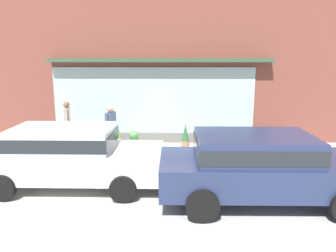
{
  "coord_description": "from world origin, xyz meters",
  "views": [
    {
      "loc": [
        0.55,
        -9.14,
        3.19
      ],
      "look_at": [
        0.32,
        1.2,
        1.0
      ],
      "focal_mm": 35.15,
      "sensor_mm": 36.0,
      "label": 1
    }
  ],
  "objects_px": {
    "potted_plant_by_entrance": "(258,138)",
    "pedestrian_with_handbag": "(110,128)",
    "parked_car_navy": "(259,164)",
    "potted_plant_window_center": "(278,137)",
    "potted_plant_trailing_edge": "(33,135)",
    "fire_hydrant": "(134,146)",
    "potted_plant_near_hydrant": "(94,135)",
    "potted_plant_doorstep": "(218,137)",
    "potted_plant_window_right": "(117,134)",
    "pedestrian_passerby": "(67,121)",
    "potted_plant_window_left": "(185,136)",
    "parked_car_silver": "(69,153)"
  },
  "relations": [
    {
      "from": "pedestrian_passerby",
      "to": "potted_plant_window_right",
      "type": "relative_size",
      "value": 1.66
    },
    {
      "from": "fire_hydrant",
      "to": "potted_plant_doorstep",
      "type": "relative_size",
      "value": 1.48
    },
    {
      "from": "potted_plant_doorstep",
      "to": "potted_plant_window_right",
      "type": "height_order",
      "value": "potted_plant_window_right"
    },
    {
      "from": "pedestrian_passerby",
      "to": "potted_plant_near_hydrant",
      "type": "relative_size",
      "value": 2.54
    },
    {
      "from": "pedestrian_passerby",
      "to": "potted_plant_by_entrance",
      "type": "relative_size",
      "value": 2.7
    },
    {
      "from": "pedestrian_with_handbag",
      "to": "potted_plant_window_right",
      "type": "height_order",
      "value": "pedestrian_with_handbag"
    },
    {
      "from": "potted_plant_window_left",
      "to": "potted_plant_window_right",
      "type": "distance_m",
      "value": 2.46
    },
    {
      "from": "parked_car_navy",
      "to": "potted_plant_by_entrance",
      "type": "relative_size",
      "value": 7.44
    },
    {
      "from": "potted_plant_window_left",
      "to": "potted_plant_window_right",
      "type": "height_order",
      "value": "potted_plant_window_right"
    },
    {
      "from": "parked_car_silver",
      "to": "potted_plant_window_left",
      "type": "bearing_deg",
      "value": 52.49
    },
    {
      "from": "pedestrian_with_handbag",
      "to": "potted_plant_near_hydrant",
      "type": "bearing_deg",
      "value": -129.09
    },
    {
      "from": "potted_plant_window_center",
      "to": "potted_plant_by_entrance",
      "type": "relative_size",
      "value": 1.04
    },
    {
      "from": "potted_plant_doorstep",
      "to": "parked_car_silver",
      "type": "bearing_deg",
      "value": -136.91
    },
    {
      "from": "potted_plant_window_center",
      "to": "potted_plant_doorstep",
      "type": "bearing_deg",
      "value": -176.48
    },
    {
      "from": "pedestrian_with_handbag",
      "to": "parked_car_navy",
      "type": "distance_m",
      "value": 4.91
    },
    {
      "from": "fire_hydrant",
      "to": "parked_car_silver",
      "type": "xyz_separation_m",
      "value": [
        -1.33,
        -2.09,
        0.37
      ]
    },
    {
      "from": "pedestrian_passerby",
      "to": "potted_plant_doorstep",
      "type": "xyz_separation_m",
      "value": [
        5.36,
        0.25,
        -0.62
      ]
    },
    {
      "from": "fire_hydrant",
      "to": "parked_car_navy",
      "type": "height_order",
      "value": "parked_car_navy"
    },
    {
      "from": "potted_plant_near_hydrant",
      "to": "potted_plant_by_entrance",
      "type": "distance_m",
      "value": 5.96
    },
    {
      "from": "parked_car_navy",
      "to": "potted_plant_window_center",
      "type": "height_order",
      "value": "parked_car_navy"
    },
    {
      "from": "potted_plant_by_entrance",
      "to": "parked_car_navy",
      "type": "bearing_deg",
      "value": -103.73
    },
    {
      "from": "potted_plant_window_right",
      "to": "potted_plant_window_left",
      "type": "bearing_deg",
      "value": 2.06
    },
    {
      "from": "potted_plant_window_left",
      "to": "fire_hydrant",
      "type": "bearing_deg",
      "value": -133.15
    },
    {
      "from": "pedestrian_passerby",
      "to": "potted_plant_trailing_edge",
      "type": "distance_m",
      "value": 1.47
    },
    {
      "from": "potted_plant_window_left",
      "to": "potted_plant_trailing_edge",
      "type": "bearing_deg",
      "value": -179.43
    },
    {
      "from": "pedestrian_passerby",
      "to": "potted_plant_window_left",
      "type": "height_order",
      "value": "pedestrian_passerby"
    },
    {
      "from": "parked_car_navy",
      "to": "potted_plant_doorstep",
      "type": "height_order",
      "value": "parked_car_navy"
    },
    {
      "from": "pedestrian_passerby",
      "to": "parked_car_navy",
      "type": "distance_m",
      "value": 7.18
    },
    {
      "from": "potted_plant_doorstep",
      "to": "potted_plant_window_right",
      "type": "distance_m",
      "value": 3.63
    },
    {
      "from": "potted_plant_near_hydrant",
      "to": "potted_plant_trailing_edge",
      "type": "distance_m",
      "value": 2.19
    },
    {
      "from": "pedestrian_passerby",
      "to": "potted_plant_window_center",
      "type": "relative_size",
      "value": 2.6
    },
    {
      "from": "pedestrian_with_handbag",
      "to": "potted_plant_window_right",
      "type": "xyz_separation_m",
      "value": [
        -0.08,
        1.51,
        -0.55
      ]
    },
    {
      "from": "parked_car_navy",
      "to": "potted_plant_window_left",
      "type": "distance_m",
      "value": 4.87
    },
    {
      "from": "potted_plant_near_hydrant",
      "to": "potted_plant_by_entrance",
      "type": "height_order",
      "value": "potted_plant_near_hydrant"
    },
    {
      "from": "fire_hydrant",
      "to": "parked_car_navy",
      "type": "bearing_deg",
      "value": -42.6
    },
    {
      "from": "potted_plant_doorstep",
      "to": "potted_plant_window_right",
      "type": "bearing_deg",
      "value": -178.06
    },
    {
      "from": "parked_car_navy",
      "to": "potted_plant_trailing_edge",
      "type": "xyz_separation_m",
      "value": [
        -7.03,
        4.56,
        -0.48
      ]
    },
    {
      "from": "potted_plant_near_hydrant",
      "to": "potted_plant_window_left",
      "type": "bearing_deg",
      "value": -3.87
    },
    {
      "from": "potted_plant_window_left",
      "to": "potted_plant_doorstep",
      "type": "xyz_separation_m",
      "value": [
        1.17,
        0.03,
        -0.06
      ]
    },
    {
      "from": "potted_plant_window_center",
      "to": "potted_plant_doorstep",
      "type": "xyz_separation_m",
      "value": [
        -2.22,
        -0.14,
        0.01
      ]
    },
    {
      "from": "potted_plant_near_hydrant",
      "to": "potted_plant_trailing_edge",
      "type": "relative_size",
      "value": 0.76
    },
    {
      "from": "pedestrian_passerby",
      "to": "potted_plant_window_center",
      "type": "xyz_separation_m",
      "value": [
        7.57,
        0.38,
        -0.63
      ]
    },
    {
      "from": "potted_plant_trailing_edge",
      "to": "potted_plant_window_center",
      "type": "bearing_deg",
      "value": 1.45
    },
    {
      "from": "potted_plant_window_center",
      "to": "potted_plant_trailing_edge",
      "type": "height_order",
      "value": "potted_plant_trailing_edge"
    },
    {
      "from": "potted_plant_doorstep",
      "to": "potted_plant_by_entrance",
      "type": "xyz_separation_m",
      "value": [
        1.41,
        -0.17,
        0.01
      ]
    },
    {
      "from": "parked_car_navy",
      "to": "potted_plant_window_center",
      "type": "relative_size",
      "value": 7.15
    },
    {
      "from": "potted_plant_near_hydrant",
      "to": "potted_plant_window_center",
      "type": "xyz_separation_m",
      "value": [
        6.76,
        -0.06,
        -0.04
      ]
    },
    {
      "from": "fire_hydrant",
      "to": "parked_car_silver",
      "type": "bearing_deg",
      "value": -122.53
    },
    {
      "from": "potted_plant_near_hydrant",
      "to": "potted_plant_doorstep",
      "type": "bearing_deg",
      "value": -2.45
    },
    {
      "from": "potted_plant_by_entrance",
      "to": "pedestrian_with_handbag",
      "type": "bearing_deg",
      "value": -163.63
    }
  ]
}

